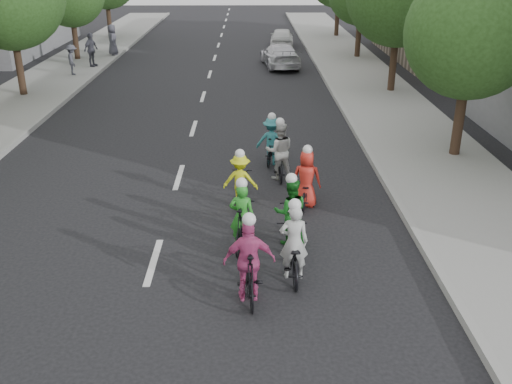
{
  "coord_description": "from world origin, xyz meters",
  "views": [
    {
      "loc": [
        2.1,
        -10.87,
        6.34
      ],
      "look_at": [
        2.27,
        1.52,
        1.0
      ],
      "focal_mm": 40.0,
      "sensor_mm": 36.0,
      "label": 1
    }
  ],
  "objects_px": {
    "spectator_0": "(72,60)",
    "cyclist_7": "(272,144)",
    "cyclist_2": "(240,184)",
    "cyclist_0": "(293,250)",
    "cyclist_3": "(249,267)",
    "cyclist_4": "(306,184)",
    "spectator_2": "(112,40)",
    "follow_car_lead": "(280,55)",
    "follow_car_trail": "(282,38)",
    "cyclist_6": "(279,156)",
    "spectator_1": "(91,50)",
    "cyclist_1": "(290,217)",
    "cyclist_5": "(242,222)"
  },
  "relations": [
    {
      "from": "cyclist_0",
      "to": "cyclist_7",
      "type": "height_order",
      "value": "cyclist_0"
    },
    {
      "from": "follow_car_trail",
      "to": "cyclist_1",
      "type": "bearing_deg",
      "value": 90.93
    },
    {
      "from": "cyclist_3",
      "to": "follow_car_trail",
      "type": "distance_m",
      "value": 30.48
    },
    {
      "from": "spectator_0",
      "to": "spectator_2",
      "type": "height_order",
      "value": "spectator_2"
    },
    {
      "from": "cyclist_4",
      "to": "cyclist_6",
      "type": "relative_size",
      "value": 0.92
    },
    {
      "from": "cyclist_3",
      "to": "spectator_0",
      "type": "distance_m",
      "value": 22.64
    },
    {
      "from": "spectator_2",
      "to": "cyclist_2",
      "type": "bearing_deg",
      "value": -168.92
    },
    {
      "from": "spectator_0",
      "to": "follow_car_trail",
      "type": "bearing_deg",
      "value": -70.58
    },
    {
      "from": "cyclist_3",
      "to": "cyclist_7",
      "type": "distance_m",
      "value": 7.56
    },
    {
      "from": "follow_car_trail",
      "to": "spectator_0",
      "type": "distance_m",
      "value": 15.06
    },
    {
      "from": "cyclist_7",
      "to": "spectator_2",
      "type": "relative_size",
      "value": 0.91
    },
    {
      "from": "cyclist_6",
      "to": "cyclist_7",
      "type": "height_order",
      "value": "cyclist_6"
    },
    {
      "from": "cyclist_0",
      "to": "cyclist_2",
      "type": "xyz_separation_m",
      "value": [
        -1.14,
        3.6,
        -0.01
      ]
    },
    {
      "from": "cyclist_1",
      "to": "spectator_2",
      "type": "distance_m",
      "value": 26.12
    },
    {
      "from": "cyclist_0",
      "to": "spectator_0",
      "type": "distance_m",
      "value": 22.3
    },
    {
      "from": "cyclist_6",
      "to": "spectator_2",
      "type": "relative_size",
      "value": 1.01
    },
    {
      "from": "cyclist_4",
      "to": "spectator_2",
      "type": "relative_size",
      "value": 0.92
    },
    {
      "from": "cyclist_3",
      "to": "follow_car_lead",
      "type": "relative_size",
      "value": 0.41
    },
    {
      "from": "cyclist_5",
      "to": "cyclist_6",
      "type": "relative_size",
      "value": 0.97
    },
    {
      "from": "cyclist_6",
      "to": "spectator_1",
      "type": "relative_size",
      "value": 1.01
    },
    {
      "from": "cyclist_4",
      "to": "spectator_0",
      "type": "distance_m",
      "value": 19.54
    },
    {
      "from": "cyclist_0",
      "to": "spectator_1",
      "type": "distance_m",
      "value": 24.15
    },
    {
      "from": "spectator_0",
      "to": "cyclist_7",
      "type": "bearing_deg",
      "value": -163.71
    },
    {
      "from": "cyclist_4",
      "to": "cyclist_0",
      "type": "bearing_deg",
      "value": 91.75
    },
    {
      "from": "cyclist_4",
      "to": "spectator_1",
      "type": "xyz_separation_m",
      "value": [
        -10.28,
        18.59,
        0.48
      ]
    },
    {
      "from": "follow_car_lead",
      "to": "follow_car_trail",
      "type": "bearing_deg",
      "value": -100.83
    },
    {
      "from": "cyclist_1",
      "to": "cyclist_3",
      "type": "height_order",
      "value": "cyclist_3"
    },
    {
      "from": "follow_car_lead",
      "to": "spectator_2",
      "type": "height_order",
      "value": "spectator_2"
    },
    {
      "from": "cyclist_3",
      "to": "cyclist_5",
      "type": "xyz_separation_m",
      "value": [
        -0.16,
        2.08,
        -0.07
      ]
    },
    {
      "from": "cyclist_0",
      "to": "cyclist_3",
      "type": "bearing_deg",
      "value": 41.68
    },
    {
      "from": "cyclist_6",
      "to": "follow_car_trail",
      "type": "xyz_separation_m",
      "value": [
        1.4,
        24.08,
        -0.01
      ]
    },
    {
      "from": "cyclist_4",
      "to": "cyclist_2",
      "type": "bearing_deg",
      "value": 9.12
    },
    {
      "from": "cyclist_7",
      "to": "follow_car_lead",
      "type": "xyz_separation_m",
      "value": [
        1.1,
        15.9,
        0.0
      ]
    },
    {
      "from": "cyclist_4",
      "to": "spectator_2",
      "type": "distance_m",
      "value": 24.41
    },
    {
      "from": "cyclist_7",
      "to": "spectator_0",
      "type": "relative_size",
      "value": 1.08
    },
    {
      "from": "cyclist_0",
      "to": "follow_car_trail",
      "type": "height_order",
      "value": "cyclist_0"
    },
    {
      "from": "follow_car_lead",
      "to": "cyclist_5",
      "type": "bearing_deg",
      "value": 77.92
    },
    {
      "from": "cyclist_3",
      "to": "spectator_1",
      "type": "xyz_separation_m",
      "value": [
        -8.78,
        22.94,
        0.39
      ]
    },
    {
      "from": "spectator_2",
      "to": "cyclist_4",
      "type": "bearing_deg",
      "value": -165.15
    },
    {
      "from": "cyclist_1",
      "to": "cyclist_5",
      "type": "xyz_separation_m",
      "value": [
        -1.1,
        -0.17,
        -0.05
      ]
    },
    {
      "from": "cyclist_4",
      "to": "spectator_2",
      "type": "bearing_deg",
      "value": -54.69
    },
    {
      "from": "cyclist_0",
      "to": "spectator_0",
      "type": "bearing_deg",
      "value": -63.26
    },
    {
      "from": "cyclist_1",
      "to": "spectator_0",
      "type": "bearing_deg",
      "value": -63.09
    },
    {
      "from": "cyclist_5",
      "to": "follow_car_trail",
      "type": "relative_size",
      "value": 0.47
    },
    {
      "from": "cyclist_2",
      "to": "cyclist_1",
      "type": "bearing_deg",
      "value": 124.59
    },
    {
      "from": "cyclist_4",
      "to": "cyclist_3",
      "type": "bearing_deg",
      "value": 82.25
    },
    {
      "from": "cyclist_2",
      "to": "spectator_0",
      "type": "height_order",
      "value": "spectator_0"
    },
    {
      "from": "cyclist_6",
      "to": "spectator_1",
      "type": "height_order",
      "value": "spectator_1"
    },
    {
      "from": "cyclist_3",
      "to": "spectator_2",
      "type": "relative_size",
      "value": 1.01
    },
    {
      "from": "spectator_0",
      "to": "cyclist_0",
      "type": "bearing_deg",
      "value": -173.76
    }
  ]
}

